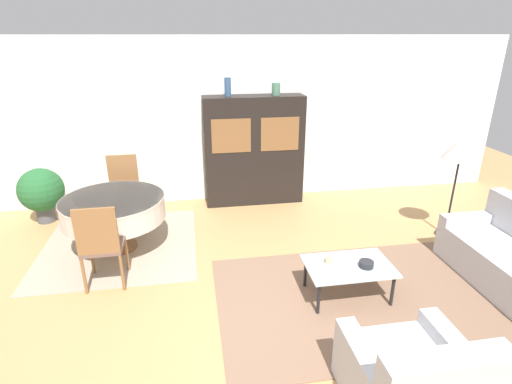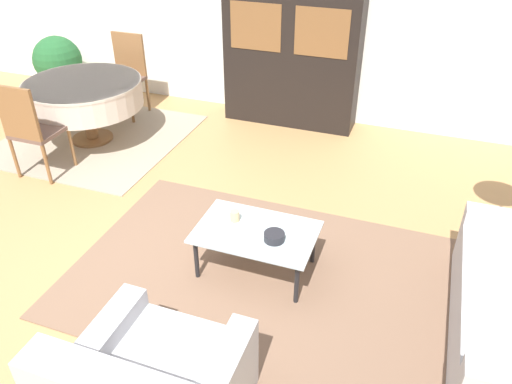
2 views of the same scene
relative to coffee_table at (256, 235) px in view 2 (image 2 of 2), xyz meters
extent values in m
plane|color=tan|center=(-1.07, -0.51, -0.36)|extent=(14.00, 14.00, 0.00)
cube|color=white|center=(-1.07, 3.12, 0.99)|extent=(10.00, 0.06, 2.70)
cube|color=brown|center=(0.11, -0.06, -0.35)|extent=(3.07, 2.05, 0.01)
cube|color=gray|center=(-2.64, 1.57, -0.35)|extent=(2.04, 2.05, 0.01)
cube|color=#B2B2B7|center=(-0.44, -1.43, 0.14)|extent=(0.16, 0.89, 0.12)
cylinder|color=black|center=(-0.41, -0.24, -0.16)|extent=(0.04, 0.04, 0.36)
cylinder|color=black|center=(0.41, -0.24, -0.16)|extent=(0.04, 0.04, 0.36)
cylinder|color=black|center=(-0.41, 0.24, -0.16)|extent=(0.04, 0.04, 0.36)
cylinder|color=black|center=(0.41, 0.24, -0.16)|extent=(0.04, 0.04, 0.36)
cube|color=silver|center=(0.00, 0.00, 0.03)|extent=(0.93, 0.61, 0.02)
cube|color=black|center=(-0.58, 2.86, 0.54)|extent=(1.63, 0.42, 1.80)
cube|color=brown|center=(-0.97, 2.65, 0.86)|extent=(0.62, 0.01, 0.54)
cube|color=brown|center=(-0.18, 2.65, 0.86)|extent=(0.62, 0.01, 0.54)
cylinder|color=brown|center=(-2.65, 1.52, -0.33)|extent=(0.48, 0.48, 0.03)
cylinder|color=brown|center=(-2.65, 1.52, -0.13)|extent=(0.14, 0.14, 0.42)
cylinder|color=beige|center=(-2.65, 1.52, 0.23)|extent=(1.31, 1.31, 0.30)
cylinder|color=beige|center=(-2.65, 1.52, 0.36)|extent=(1.32, 1.32, 0.03)
cylinder|color=brown|center=(-2.85, 0.92, -0.12)|extent=(0.04, 0.04, 0.44)
cylinder|color=brown|center=(-2.44, 0.92, -0.12)|extent=(0.04, 0.04, 0.44)
cylinder|color=brown|center=(-2.85, 0.52, -0.12)|extent=(0.04, 0.04, 0.44)
cylinder|color=brown|center=(-2.44, 0.52, -0.12)|extent=(0.04, 0.04, 0.44)
cube|color=brown|center=(-2.65, 0.72, 0.12)|extent=(0.44, 0.44, 0.04)
cube|color=brown|center=(-2.65, 0.52, 0.40)|extent=(0.44, 0.04, 0.54)
cylinder|color=brown|center=(-2.44, 2.11, -0.12)|extent=(0.04, 0.04, 0.44)
cylinder|color=brown|center=(-2.85, 2.11, -0.12)|extent=(0.04, 0.04, 0.44)
cylinder|color=brown|center=(-2.44, 2.51, -0.12)|extent=(0.04, 0.04, 0.44)
cylinder|color=brown|center=(-2.85, 2.51, -0.12)|extent=(0.04, 0.04, 0.44)
cube|color=brown|center=(-2.65, 2.31, 0.12)|extent=(0.44, 0.44, 0.04)
cube|color=brown|center=(-2.65, 2.51, 0.40)|extent=(0.44, 0.04, 0.54)
cylinder|color=black|center=(1.95, 1.14, -0.34)|extent=(0.28, 0.28, 0.02)
cylinder|color=tan|center=(-0.20, 0.07, 0.08)|extent=(0.08, 0.08, 0.09)
cylinder|color=#232328|center=(0.17, -0.06, 0.07)|extent=(0.16, 0.16, 0.07)
cylinder|color=#4C4C51|center=(-3.88, 2.58, -0.24)|extent=(0.27, 0.27, 0.24)
sphere|color=#235B2D|center=(-3.88, 2.58, 0.16)|extent=(0.66, 0.66, 0.66)
camera|label=1|loc=(-1.59, -3.48, 2.35)|focal=28.00mm
camera|label=2|loc=(1.05, -2.89, 2.37)|focal=35.00mm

